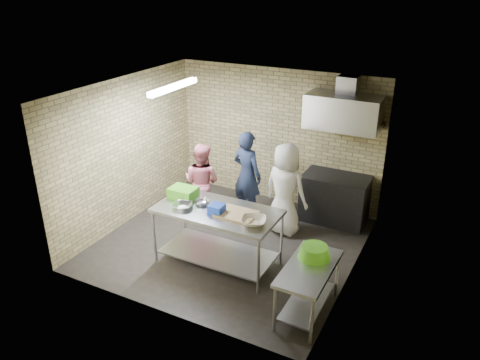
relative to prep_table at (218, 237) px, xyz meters
name	(u,v)px	position (x,y,z in m)	size (l,w,h in m)	color
floor	(230,243)	(-0.11, 0.60, -0.48)	(4.20, 4.20, 0.00)	black
ceiling	(228,90)	(-0.11, 0.60, 2.22)	(4.20, 4.20, 0.00)	black
back_wall	(277,137)	(-0.11, 2.60, 0.87)	(4.20, 0.06, 2.70)	tan
front_wall	(155,226)	(-0.11, -1.40, 0.87)	(4.20, 0.06, 2.70)	tan
left_wall	(127,151)	(-2.21, 0.60, 0.87)	(0.06, 4.00, 2.70)	tan
right_wall	(357,198)	(1.99, 0.60, 0.87)	(0.06, 4.00, 2.70)	tan
prep_table	(218,237)	(0.00, 0.00, 0.00)	(1.93, 0.97, 0.97)	#ACAFB3
side_counter	(308,290)	(1.69, -0.50, -0.11)	(0.60, 1.20, 0.75)	silver
stove	(335,199)	(1.24, 2.25, -0.03)	(1.20, 0.70, 0.90)	black
range_hood	(343,112)	(1.24, 2.30, 1.62)	(1.30, 0.60, 0.60)	silver
hood_duct	(348,85)	(1.24, 2.45, 2.07)	(0.35, 0.30, 0.30)	#A5A8AD
wall_shelf	(362,122)	(1.54, 2.49, 1.44)	(0.80, 0.20, 0.04)	#3F2B19
fluorescent_fixture	(173,87)	(-1.11, 0.60, 2.16)	(0.10, 1.25, 0.08)	white
green_crate	(183,193)	(-0.70, 0.12, 0.57)	(0.43, 0.32, 0.17)	#49AE20
blue_tub	(217,209)	(0.05, -0.10, 0.55)	(0.21, 0.21, 0.14)	blue
cutting_board	(237,214)	(0.35, -0.02, 0.50)	(0.59, 0.45, 0.03)	tan
mixing_bowl_a	(183,206)	(-0.50, -0.20, 0.52)	(0.30, 0.30, 0.07)	silver
mixing_bowl_b	(202,202)	(-0.30, 0.05, 0.52)	(0.23, 0.23, 0.07)	silver
ceramic_bowl	(254,221)	(0.70, -0.15, 0.53)	(0.37, 0.37, 0.09)	beige
green_basin	(314,252)	(1.67, -0.25, 0.35)	(0.46, 0.46, 0.17)	#59C626
bottle_red	(349,114)	(1.29, 2.49, 1.55)	(0.07, 0.07, 0.18)	#B22619
bottle_green	(371,118)	(1.69, 2.49, 1.53)	(0.06, 0.06, 0.15)	green
man_navy	(247,175)	(-0.30, 1.65, 0.37)	(0.62, 0.41, 1.71)	#141632
woman_pink	(202,182)	(-1.02, 1.20, 0.26)	(0.73, 0.57, 1.49)	#DC7488
woman_white	(285,189)	(0.56, 1.42, 0.36)	(0.82, 0.53, 1.68)	white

